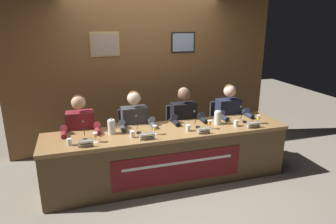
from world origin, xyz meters
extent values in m
plane|color=gray|center=(0.00, 0.00, 0.00)|extent=(12.00, 12.00, 0.00)
cube|color=brown|center=(0.00, 1.31, 1.30)|extent=(4.50, 0.12, 2.60)
cube|color=tan|center=(-0.65, 1.25, 1.80)|extent=(0.46, 0.02, 0.38)
cube|color=gray|center=(-0.65, 1.24, 1.80)|extent=(0.42, 0.01, 0.34)
cube|color=black|center=(0.65, 1.25, 1.80)|extent=(0.41, 0.02, 0.34)
cube|color=#8C99AD|center=(0.65, 1.24, 1.80)|extent=(0.37, 0.01, 0.30)
cube|color=olive|center=(0.00, 0.00, 0.72)|extent=(3.30, 0.72, 0.05)
cube|color=brown|center=(0.00, -0.34, 0.35)|extent=(3.24, 0.04, 0.70)
cube|color=brown|center=(-1.60, 0.00, 0.35)|extent=(0.08, 0.64, 0.70)
cube|color=brown|center=(1.60, 0.00, 0.35)|extent=(0.08, 0.64, 0.70)
cube|color=maroon|center=(0.03, -0.36, 0.35)|extent=(1.73, 0.01, 0.42)
cube|color=white|center=(0.03, -0.37, 0.42)|extent=(1.47, 0.00, 0.04)
cylinder|color=black|center=(-1.13, 0.46, 0.01)|extent=(0.44, 0.44, 0.02)
cylinder|color=black|center=(-1.13, 0.46, 0.22)|extent=(0.05, 0.05, 0.39)
cube|color=#232328|center=(-1.13, 0.46, 0.43)|extent=(0.44, 0.44, 0.03)
cube|color=#232328|center=(-1.13, 0.66, 0.67)|extent=(0.40, 0.05, 0.44)
cylinder|color=black|center=(-1.23, 0.11, 0.22)|extent=(0.10, 0.10, 0.45)
cylinder|color=black|center=(-1.03, 0.11, 0.22)|extent=(0.10, 0.10, 0.45)
cylinder|color=black|center=(-1.23, 0.26, 0.50)|extent=(0.13, 0.34, 0.13)
cylinder|color=black|center=(-1.03, 0.26, 0.50)|extent=(0.13, 0.34, 0.13)
cube|color=maroon|center=(-1.13, 0.43, 0.74)|extent=(0.36, 0.20, 0.48)
sphere|color=tan|center=(-1.13, 0.41, 1.11)|extent=(0.19, 0.19, 0.19)
sphere|color=#331E0F|center=(-1.13, 0.43, 1.13)|extent=(0.17, 0.17, 0.17)
cylinder|color=maroon|center=(-1.34, 0.33, 0.76)|extent=(0.09, 0.30, 0.25)
cylinder|color=maroon|center=(-0.92, 0.33, 0.76)|extent=(0.09, 0.30, 0.25)
cylinder|color=maroon|center=(-1.34, 0.17, 0.78)|extent=(0.07, 0.24, 0.07)
cylinder|color=maroon|center=(-0.92, 0.17, 0.78)|extent=(0.07, 0.24, 0.07)
cube|color=white|center=(-1.09, -0.28, 0.79)|extent=(0.17, 0.03, 0.08)
cube|color=white|center=(-1.09, -0.24, 0.79)|extent=(0.17, 0.03, 0.08)
cube|color=black|center=(-1.09, -0.28, 0.79)|extent=(0.12, 0.01, 0.01)
cylinder|color=white|center=(-0.97, -0.16, 0.75)|extent=(0.06, 0.06, 0.00)
cylinder|color=white|center=(-0.97, -0.16, 0.78)|extent=(0.01, 0.01, 0.05)
cone|color=white|center=(-0.97, -0.16, 0.84)|extent=(0.06, 0.06, 0.06)
cylinder|color=yellow|center=(-0.97, -0.16, 0.83)|extent=(0.04, 0.04, 0.04)
cylinder|color=silver|center=(-1.27, -0.16, 0.79)|extent=(0.06, 0.06, 0.08)
cylinder|color=silver|center=(-1.27, -0.16, 0.77)|extent=(0.05, 0.05, 0.05)
cylinder|color=black|center=(-1.09, -0.06, 0.76)|extent=(0.06, 0.06, 0.02)
cylinder|color=black|center=(-1.09, 0.00, 0.86)|extent=(0.01, 0.13, 0.18)
sphere|color=#2D2D2D|center=(-1.09, 0.06, 0.95)|extent=(0.03, 0.03, 0.03)
cylinder|color=black|center=(-0.38, 0.46, 0.01)|extent=(0.44, 0.44, 0.02)
cylinder|color=black|center=(-0.38, 0.46, 0.22)|extent=(0.05, 0.05, 0.39)
cube|color=#232328|center=(-0.38, 0.46, 0.43)|extent=(0.44, 0.44, 0.03)
cube|color=#232328|center=(-0.38, 0.66, 0.67)|extent=(0.40, 0.05, 0.44)
cylinder|color=black|center=(-0.48, 0.11, 0.22)|extent=(0.10, 0.10, 0.45)
cylinder|color=black|center=(-0.28, 0.11, 0.22)|extent=(0.10, 0.10, 0.45)
cylinder|color=black|center=(-0.48, 0.26, 0.50)|extent=(0.13, 0.34, 0.13)
cylinder|color=black|center=(-0.28, 0.26, 0.50)|extent=(0.13, 0.34, 0.13)
cube|color=#38383D|center=(-0.38, 0.43, 0.74)|extent=(0.36, 0.20, 0.48)
sphere|color=beige|center=(-0.38, 0.41, 1.11)|extent=(0.19, 0.19, 0.19)
sphere|color=#593819|center=(-0.38, 0.43, 1.13)|extent=(0.17, 0.17, 0.17)
cylinder|color=#38383D|center=(-0.59, 0.33, 0.76)|extent=(0.09, 0.30, 0.25)
cylinder|color=#38383D|center=(-0.17, 0.33, 0.76)|extent=(0.09, 0.30, 0.25)
cylinder|color=#38383D|center=(-0.59, 0.17, 0.78)|extent=(0.07, 0.24, 0.07)
cylinder|color=#38383D|center=(-0.17, 0.17, 0.78)|extent=(0.07, 0.24, 0.07)
cube|color=white|center=(-0.35, -0.27, 0.79)|extent=(0.19, 0.03, 0.08)
cube|color=white|center=(-0.35, -0.24, 0.79)|extent=(0.19, 0.03, 0.08)
cube|color=black|center=(-0.35, -0.27, 0.79)|extent=(0.13, 0.01, 0.01)
cylinder|color=white|center=(-0.22, -0.12, 0.75)|extent=(0.06, 0.06, 0.00)
cylinder|color=white|center=(-0.22, -0.12, 0.78)|extent=(0.01, 0.01, 0.05)
cone|color=white|center=(-0.22, -0.12, 0.84)|extent=(0.06, 0.06, 0.06)
cylinder|color=yellow|center=(-0.22, -0.12, 0.83)|extent=(0.04, 0.04, 0.04)
cylinder|color=silver|center=(-0.51, -0.14, 0.79)|extent=(0.06, 0.06, 0.08)
cylinder|color=silver|center=(-0.51, -0.14, 0.77)|extent=(0.05, 0.05, 0.05)
cylinder|color=black|center=(-0.41, -0.03, 0.76)|extent=(0.06, 0.06, 0.02)
cylinder|color=black|center=(-0.41, 0.04, 0.86)|extent=(0.01, 0.13, 0.18)
sphere|color=#2D2D2D|center=(-0.41, 0.10, 0.95)|extent=(0.03, 0.03, 0.03)
cylinder|color=black|center=(0.38, 0.46, 0.01)|extent=(0.44, 0.44, 0.02)
cylinder|color=black|center=(0.38, 0.46, 0.22)|extent=(0.05, 0.05, 0.39)
cube|color=#232328|center=(0.38, 0.46, 0.43)|extent=(0.44, 0.44, 0.03)
cube|color=#232328|center=(0.38, 0.66, 0.67)|extent=(0.40, 0.05, 0.44)
cylinder|color=black|center=(0.28, 0.11, 0.22)|extent=(0.10, 0.10, 0.45)
cylinder|color=black|center=(0.48, 0.11, 0.22)|extent=(0.10, 0.10, 0.45)
cylinder|color=black|center=(0.28, 0.26, 0.50)|extent=(0.13, 0.34, 0.13)
cylinder|color=black|center=(0.48, 0.26, 0.50)|extent=(0.13, 0.34, 0.13)
cube|color=black|center=(0.38, 0.43, 0.74)|extent=(0.36, 0.20, 0.48)
sphere|color=brown|center=(0.38, 0.41, 1.11)|extent=(0.19, 0.19, 0.19)
sphere|color=gray|center=(0.38, 0.43, 1.13)|extent=(0.17, 0.17, 0.17)
cylinder|color=black|center=(0.17, 0.33, 0.76)|extent=(0.09, 0.30, 0.25)
cylinder|color=black|center=(0.59, 0.33, 0.76)|extent=(0.09, 0.30, 0.25)
cylinder|color=black|center=(0.17, 0.17, 0.78)|extent=(0.07, 0.24, 0.07)
cylinder|color=black|center=(0.59, 0.17, 0.78)|extent=(0.07, 0.24, 0.07)
cube|color=white|center=(0.41, -0.29, 0.79)|extent=(0.16, 0.03, 0.08)
cube|color=white|center=(0.41, -0.26, 0.79)|extent=(0.16, 0.03, 0.08)
cube|color=black|center=(0.41, -0.29, 0.79)|extent=(0.11, 0.01, 0.01)
cylinder|color=white|center=(0.54, -0.14, 0.75)|extent=(0.06, 0.06, 0.00)
cylinder|color=white|center=(0.54, -0.14, 0.78)|extent=(0.01, 0.01, 0.05)
cone|color=white|center=(0.54, -0.14, 0.84)|extent=(0.06, 0.06, 0.06)
cylinder|color=orange|center=(0.54, -0.14, 0.83)|extent=(0.04, 0.04, 0.04)
cylinder|color=silver|center=(0.24, -0.13, 0.79)|extent=(0.06, 0.06, 0.08)
cylinder|color=silver|center=(0.24, -0.13, 0.77)|extent=(0.05, 0.05, 0.05)
cylinder|color=black|center=(0.41, -0.06, 0.76)|extent=(0.06, 0.06, 0.02)
cylinder|color=black|center=(0.41, 0.00, 0.86)|extent=(0.01, 0.13, 0.18)
sphere|color=#2D2D2D|center=(0.41, 0.07, 0.95)|extent=(0.03, 0.03, 0.03)
cylinder|color=black|center=(1.13, 0.46, 0.01)|extent=(0.44, 0.44, 0.02)
cylinder|color=black|center=(1.13, 0.46, 0.22)|extent=(0.05, 0.05, 0.39)
cube|color=#232328|center=(1.13, 0.46, 0.43)|extent=(0.44, 0.44, 0.03)
cube|color=#232328|center=(1.13, 0.66, 0.67)|extent=(0.40, 0.05, 0.44)
cylinder|color=black|center=(1.03, 0.11, 0.22)|extent=(0.10, 0.10, 0.45)
cylinder|color=black|center=(1.23, 0.11, 0.22)|extent=(0.10, 0.10, 0.45)
cylinder|color=black|center=(1.03, 0.26, 0.50)|extent=(0.13, 0.34, 0.13)
cylinder|color=black|center=(1.23, 0.26, 0.50)|extent=(0.13, 0.34, 0.13)
cube|color=#1E2338|center=(1.13, 0.43, 0.74)|extent=(0.36, 0.20, 0.48)
sphere|color=beige|center=(1.13, 0.41, 1.11)|extent=(0.19, 0.19, 0.19)
sphere|color=#593819|center=(1.13, 0.43, 1.13)|extent=(0.17, 0.17, 0.17)
cylinder|color=#1E2338|center=(0.92, 0.33, 0.76)|extent=(0.09, 0.30, 0.25)
cylinder|color=#1E2338|center=(1.34, 0.33, 0.76)|extent=(0.09, 0.30, 0.25)
cylinder|color=#1E2338|center=(0.92, 0.17, 0.78)|extent=(0.07, 0.24, 0.07)
cylinder|color=#1E2338|center=(1.34, 0.17, 0.78)|extent=(0.07, 0.24, 0.07)
cube|color=white|center=(1.15, -0.29, 0.79)|extent=(0.19, 0.03, 0.08)
cube|color=white|center=(1.15, -0.25, 0.79)|extent=(0.19, 0.03, 0.08)
cube|color=black|center=(1.15, -0.29, 0.79)|extent=(0.14, 0.01, 0.01)
cylinder|color=white|center=(1.31, -0.14, 0.75)|extent=(0.06, 0.06, 0.00)
cylinder|color=white|center=(1.31, -0.14, 0.78)|extent=(0.01, 0.01, 0.05)
cone|color=white|center=(1.31, -0.14, 0.84)|extent=(0.06, 0.06, 0.06)
cylinder|color=yellow|center=(1.31, -0.14, 0.83)|extent=(0.04, 0.04, 0.04)
cylinder|color=silver|center=(0.95, -0.14, 0.79)|extent=(0.06, 0.06, 0.08)
cylinder|color=silver|center=(0.95, -0.14, 0.77)|extent=(0.05, 0.05, 0.05)
cylinder|color=black|center=(1.14, -0.05, 0.76)|extent=(0.06, 0.06, 0.02)
cylinder|color=black|center=(1.14, 0.02, 0.86)|extent=(0.01, 0.13, 0.18)
sphere|color=#2D2D2D|center=(1.14, 0.08, 0.95)|extent=(0.03, 0.03, 0.03)
cylinder|color=silver|center=(-0.74, 0.07, 0.84)|extent=(0.10, 0.10, 0.18)
cylinder|color=silver|center=(-0.74, 0.07, 0.93)|extent=(0.08, 0.09, 0.01)
sphere|color=silver|center=(-0.74, 0.07, 0.95)|extent=(0.02, 0.02, 0.02)
torus|color=silver|center=(-0.68, 0.07, 0.84)|extent=(0.07, 0.01, 0.07)
cylinder|color=silver|center=(0.74, 0.02, 0.84)|extent=(0.10, 0.10, 0.18)
cylinder|color=silver|center=(0.74, 0.02, 0.93)|extent=(0.08, 0.09, 0.01)
sphere|color=silver|center=(0.74, 0.02, 0.95)|extent=(0.02, 0.02, 0.02)
torus|color=silver|center=(0.81, 0.02, 0.84)|extent=(0.07, 0.01, 0.07)
camera|label=1|loc=(-1.13, -3.66, 2.18)|focal=32.34mm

